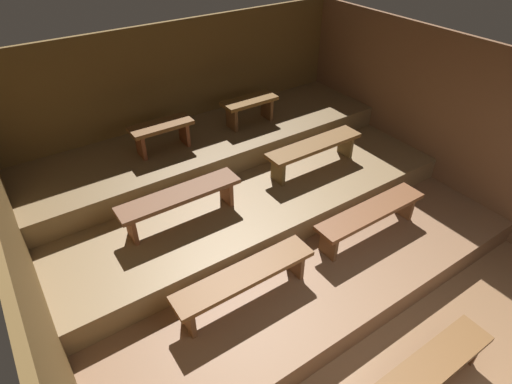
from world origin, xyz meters
The scene contains 14 objects.
ground centered at (0.00, 2.67, -0.04)m, with size 6.18×6.13×0.08m, color #8E6544.
wall_back centered at (0.00, 5.36, 1.20)m, with size 6.18×0.06×2.40m, color brown.
wall_left centered at (-2.72, 2.67, 1.20)m, with size 0.06×6.13×2.40m, color brown.
wall_right centered at (2.72, 2.67, 1.20)m, with size 0.06×6.13×2.40m, color brown.
platform_lower centered at (0.00, 3.31, 0.16)m, with size 5.38×4.05×0.31m, color #8B6343.
platform_middle centered at (0.00, 3.96, 0.47)m, with size 5.38×2.74×0.31m, color olive.
platform_upper centered at (0.00, 4.63, 0.78)m, with size 5.38×1.40×0.31m, color olive.
bench_floor_center centered at (-0.13, 0.60, 0.32)m, with size 1.80×0.33×0.39m.
bench_lower_left centered at (-0.92, 2.23, 0.63)m, with size 1.58×0.33×0.39m.
bench_lower_right centered at (0.92, 2.23, 0.63)m, with size 1.58×0.33×0.39m.
bench_middle_left centered at (-1.03, 3.46, 0.94)m, with size 1.49×0.33×0.39m.
bench_middle_right centered at (1.03, 3.46, 0.94)m, with size 1.49×0.33×0.39m.
bench_upper_left centered at (-0.71, 4.60, 1.23)m, with size 0.84×0.33×0.39m.
bench_upper_right centered at (0.71, 4.60, 1.23)m, with size 0.84×0.33×0.39m.
Camera 1 is at (-2.49, -0.27, 3.90)m, focal length 29.40 mm.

